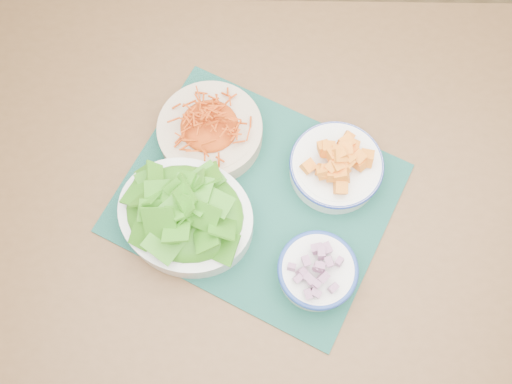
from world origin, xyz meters
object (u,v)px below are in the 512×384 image
Objects in this scene: carrot_bowl at (210,129)px; onion_bowl at (318,270)px; squash_bowl at (337,164)px; placemat at (256,198)px; lettuce_bowl at (185,214)px; table at (300,209)px.

onion_bowl is (0.27, -0.20, -0.00)m from carrot_bowl.
squash_bowl is (0.25, 0.00, 0.00)m from carrot_bowl.
squash_bowl reaches higher than placemat.
lettuce_bowl is 1.49× the size of onion_bowl.
placemat is at bearing 143.29° from onion_bowl.
carrot_bowl is 1.16× the size of squash_bowl.
carrot_bowl reaches higher than table.
table is 0.25m from carrot_bowl.
lettuce_bowl is (0.01, -0.18, 0.01)m from carrot_bowl.
table is at bearing -124.67° from squash_bowl.
lettuce_bowl is at bearing -85.32° from carrot_bowl.
squash_bowl is at bearing 46.05° from placemat.
onion_bowl reaches higher than table.
carrot_bowl is at bearing 146.94° from table.
lettuce_bowl is (-0.19, -0.11, 0.14)m from table.
squash_bowl is 0.86× the size of lettuce_bowl.
table is 8.68× the size of onion_bowl.
onion_bowl is at bearing -84.89° from squash_bowl.
lettuce_bowl is at bearing -165.45° from table.
carrot_bowl is 0.34m from onion_bowl.
onion_bowl is at bearing -0.88° from lettuce_bowl.
placemat is at bearing 42.99° from lettuce_bowl.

